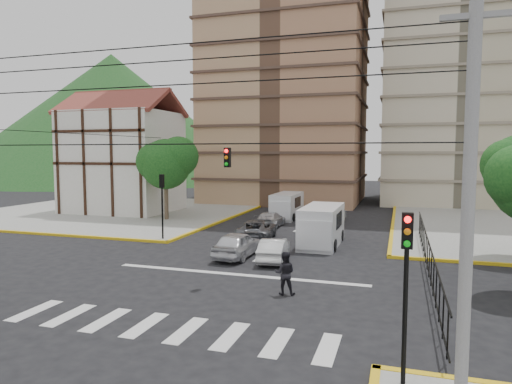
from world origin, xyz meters
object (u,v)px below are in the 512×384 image
at_px(traffic_light_nw, 162,196).
at_px(van_right_lane, 321,227).
at_px(pedestrian_crosswalk, 285,273).
at_px(van_left_lane, 286,207).
at_px(car_silver_front_left, 237,244).
at_px(car_white_front_right, 274,250).
at_px(traffic_light_se, 406,270).

xyz_separation_m(traffic_light_nw, van_right_lane, (10.59, 1.59, -1.87)).
bearing_deg(pedestrian_crosswalk, van_right_lane, -97.64).
height_order(van_left_lane, car_silver_front_left, van_left_lane).
height_order(van_right_lane, car_silver_front_left, van_right_lane).
height_order(traffic_light_nw, car_white_front_right, traffic_light_nw).
height_order(traffic_light_se, pedestrian_crosswalk, traffic_light_se).
bearing_deg(car_white_front_right, traffic_light_se, 112.76).
bearing_deg(van_left_lane, traffic_light_se, -69.44).
bearing_deg(van_right_lane, car_silver_front_left, -130.91).
xyz_separation_m(van_left_lane, pedestrian_crosswalk, (5.26, -21.56, -0.20)).
relative_size(traffic_light_nw, van_left_lane, 0.86).
height_order(traffic_light_nw, van_left_lane, traffic_light_nw).
xyz_separation_m(car_silver_front_left, pedestrian_crosswalk, (4.29, -5.91, 0.18)).
bearing_deg(van_right_lane, car_white_front_right, -109.67).
height_order(van_right_lane, car_white_front_right, van_right_lane).
bearing_deg(traffic_light_nw, car_white_front_right, -20.59).
distance_m(car_silver_front_left, car_white_front_right, 2.29).
bearing_deg(van_right_lane, pedestrian_crosswalk, -88.44).
bearing_deg(car_white_front_right, traffic_light_nw, -26.74).
bearing_deg(traffic_light_nw, van_right_lane, 8.55).
bearing_deg(van_right_lane, traffic_light_nw, -171.13).
bearing_deg(traffic_light_se, pedestrian_crosswalk, 125.67).
xyz_separation_m(traffic_light_se, van_right_lane, (-5.01, 17.19, -1.87)).
relative_size(traffic_light_nw, car_silver_front_left, 1.00).
bearing_deg(traffic_light_nw, van_left_lane, 66.20).
bearing_deg(traffic_light_se, car_white_front_right, 118.92).
distance_m(traffic_light_se, car_silver_front_left, 15.67).
relative_size(traffic_light_se, car_white_front_right, 1.13).
distance_m(traffic_light_se, van_right_lane, 18.01).
relative_size(van_left_lane, car_silver_front_left, 1.17).
bearing_deg(traffic_light_nw, traffic_light_se, -45.00).
relative_size(traffic_light_se, van_left_lane, 0.86).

